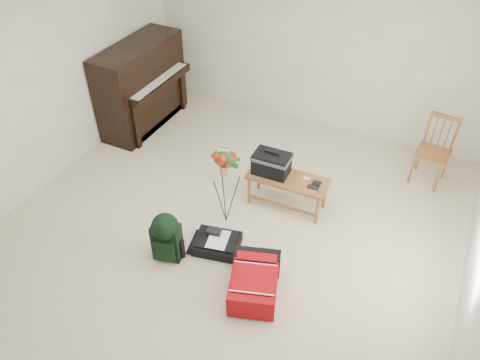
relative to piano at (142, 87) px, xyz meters
The scene contains 11 objects.
floor 2.77m from the piano, 36.20° to the right, with size 5.00×5.50×0.01m, color beige.
ceiling 3.31m from the piano, 36.20° to the right, with size 5.00×5.50×0.01m, color white.
wall_back 2.55m from the piano, 27.74° to the left, with size 5.00×0.04×2.50m, color beige.
wall_left 1.76m from the piano, 101.09° to the right, with size 0.04×5.50×2.50m, color beige.
piano is the anchor object (origin of this frame).
bench 2.59m from the piano, 17.84° to the right, with size 0.96×0.41×0.73m.
dining_chair 4.09m from the piano, ahead, with size 0.43×0.43×0.90m.
red_suitcase 3.55m from the piano, 36.74° to the right, with size 0.65×0.80×0.29m.
black_duffel 2.88m from the piano, 39.18° to the right, with size 0.56×0.49×0.21m.
green_backpack 2.80m from the piano, 50.13° to the right, with size 0.33×0.30×0.59m.
flower_stand 2.50m from the piano, 33.25° to the right, with size 0.40×0.40×1.07m.
Camera 1 is at (1.81, -3.25, 3.88)m, focal length 35.00 mm.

